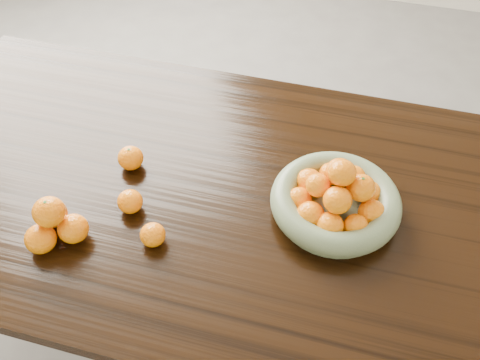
% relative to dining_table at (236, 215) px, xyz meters
% --- Properties ---
extents(ground, '(5.00, 5.00, 0.00)m').
position_rel_dining_table_xyz_m(ground, '(0.00, 0.00, -0.66)').
color(ground, '#615E5B').
rests_on(ground, ground).
extents(dining_table, '(2.00, 1.00, 0.75)m').
position_rel_dining_table_xyz_m(dining_table, '(0.00, 0.00, 0.00)').
color(dining_table, black).
rests_on(dining_table, ground).
extents(fruit_bowl, '(0.33, 0.33, 0.17)m').
position_rel_dining_table_xyz_m(fruit_bowl, '(0.26, 0.01, 0.13)').
color(fruit_bowl, '#71805D').
rests_on(fruit_bowl, dining_table).
extents(orange_pyramid, '(0.15, 0.15, 0.13)m').
position_rel_dining_table_xyz_m(orange_pyramid, '(-0.38, -0.25, 0.14)').
color(orange_pyramid, orange).
rests_on(orange_pyramid, dining_table).
extents(loose_orange_0, '(0.07, 0.07, 0.07)m').
position_rel_dining_table_xyz_m(loose_orange_0, '(-0.30, 0.02, 0.12)').
color(loose_orange_0, orange).
rests_on(loose_orange_0, dining_table).
extents(loose_orange_1, '(0.06, 0.06, 0.06)m').
position_rel_dining_table_xyz_m(loose_orange_1, '(-0.24, -0.12, 0.12)').
color(loose_orange_1, orange).
rests_on(loose_orange_1, dining_table).
extents(loose_orange_2, '(0.06, 0.06, 0.06)m').
position_rel_dining_table_xyz_m(loose_orange_2, '(-0.15, -0.20, 0.12)').
color(loose_orange_2, orange).
rests_on(loose_orange_2, dining_table).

